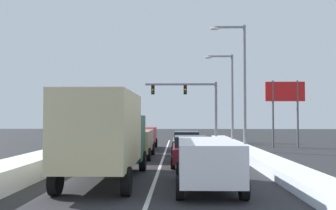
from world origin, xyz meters
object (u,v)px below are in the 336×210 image
street_lamp_right_mid (228,91)px  suv_white_right_lane_nearest (207,159)px  suv_tan_center_lane_second (135,141)px  box_truck_center_lane_nearest (106,132)px  street_lamp_right_near (240,77)px  suv_red_center_lane_third (142,136)px  roadside_sign_right (285,99)px  sedan_gray_right_lane_third (186,142)px  sedan_maroon_right_lane_second (191,150)px  traffic_light_gantry (194,98)px

street_lamp_right_mid → suv_white_right_lane_nearest: bearing=-99.9°
suv_tan_center_lane_second → street_lamp_right_mid: (7.26, 10.89, 3.91)m
box_truck_center_lane_nearest → street_lamp_right_near: 15.44m
box_truck_center_lane_nearest → suv_red_center_lane_third: size_ratio=1.47×
suv_white_right_lane_nearest → street_lamp_right_near: (3.62, 14.29, 4.49)m
suv_white_right_lane_nearest → street_lamp_right_near: street_lamp_right_near is taller
box_truck_center_lane_nearest → street_lamp_right_mid: (7.39, 19.45, 3.03)m
roadside_sign_right → suv_white_right_lane_nearest: bearing=-114.3°
sedan_gray_right_lane_third → suv_red_center_lane_third: suv_red_center_lane_third is taller
sedan_maroon_right_lane_second → street_lamp_right_mid: 15.49m
roadside_sign_right → sedan_gray_right_lane_third: bearing=-149.4°
suv_tan_center_lane_second → traffic_light_gantry: 16.61m
street_lamp_right_mid → street_lamp_right_near: bearing=-90.1°
suv_red_center_lane_third → roadside_sign_right: roadside_sign_right is taller
street_lamp_right_near → street_lamp_right_mid: street_lamp_right_near is taller
traffic_light_gantry → sedan_gray_right_lane_third: bearing=-94.8°
sedan_gray_right_lane_third → street_lamp_right_near: 6.50m
street_lamp_right_near → roadside_sign_right: size_ratio=1.70×
street_lamp_right_near → suv_white_right_lane_nearest: bearing=-104.2°
suv_tan_center_lane_second → traffic_light_gantry: traffic_light_gantry is taller
sedan_gray_right_lane_third → traffic_light_gantry: bearing=85.2°
traffic_light_gantry → roadside_sign_right: traffic_light_gantry is taller
suv_white_right_lane_nearest → roadside_sign_right: size_ratio=0.89×
street_lamp_right_near → roadside_sign_right: street_lamp_right_near is taller
suv_tan_center_lane_second → roadside_sign_right: bearing=33.3°
sedan_maroon_right_lane_second → traffic_light_gantry: (1.01, 19.15, 3.73)m
suv_tan_center_lane_second → roadside_sign_right: roadside_sign_right is taller
box_truck_center_lane_nearest → suv_red_center_lane_third: box_truck_center_lane_nearest is taller
sedan_maroon_right_lane_second → suv_tan_center_lane_second: bearing=133.3°
suv_red_center_lane_third → suv_white_right_lane_nearest: bearing=-76.6°
suv_tan_center_lane_second → street_lamp_right_mid: 13.66m
suv_white_right_lane_nearest → sedan_maroon_right_lane_second: suv_white_right_lane_nearest is taller
sedan_maroon_right_lane_second → suv_red_center_lane_third: bearing=109.8°
sedan_gray_right_lane_third → suv_tan_center_lane_second: suv_tan_center_lane_second is taller
traffic_light_gantry → suv_tan_center_lane_second: bearing=-105.3°
suv_white_right_lane_nearest → sedan_gray_right_lane_third: size_ratio=1.09×
sedan_gray_right_lane_third → roadside_sign_right: bearing=30.6°
traffic_light_gantry → box_truck_center_lane_nearest: bearing=-100.3°
box_truck_center_lane_nearest → suv_red_center_lane_third: (-0.02, 14.64, -0.88)m
sedan_maroon_right_lane_second → suv_red_center_lane_third: size_ratio=0.92×
suv_tan_center_lane_second → street_lamp_right_near: (7.25, 4.51, 4.49)m
street_lamp_right_near → roadside_sign_right: 5.34m
suv_white_right_lane_nearest → street_lamp_right_near: size_ratio=0.52×
sedan_maroon_right_lane_second → roadside_sign_right: size_ratio=0.82×
traffic_light_gantry → suv_red_center_lane_third: bearing=-114.9°
suv_red_center_lane_third → street_lamp_right_near: street_lamp_right_near is taller
sedan_maroon_right_lane_second → street_lamp_right_near: street_lamp_right_near is taller
suv_tan_center_lane_second → street_lamp_right_mid: bearing=56.3°
sedan_maroon_right_lane_second → suv_tan_center_lane_second: 4.80m
box_truck_center_lane_nearest → suv_red_center_lane_third: 14.67m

